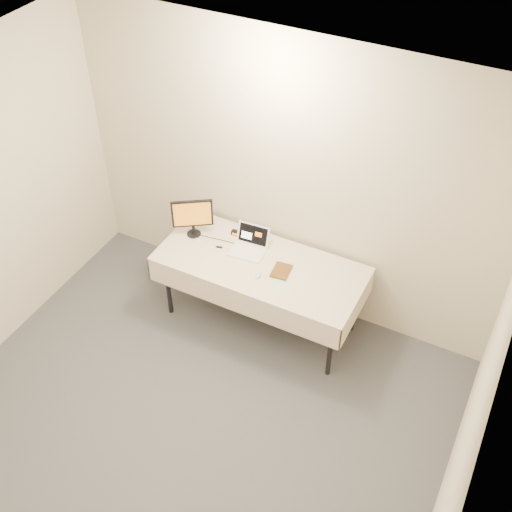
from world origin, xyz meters
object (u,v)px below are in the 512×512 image
at_px(monitor, 192,215).
at_px(book, 273,261).
at_px(laptop, 250,245).
at_px(table, 260,268).

distance_m(monitor, book, 0.88).
relative_size(laptop, book, 1.61).
height_order(table, monitor, monitor).
xyz_separation_m(monitor, book, (0.87, -0.10, -0.13)).
relative_size(laptop, monitor, 0.84).
bearing_deg(table, book, -9.67).
relative_size(table, laptop, 5.72).
bearing_deg(book, monitor, 167.30).
height_order(monitor, book, monitor).
height_order(table, book, book).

